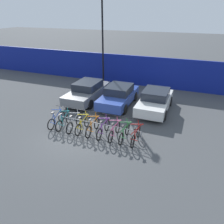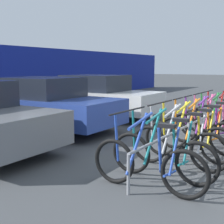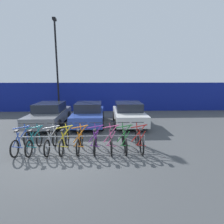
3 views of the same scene
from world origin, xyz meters
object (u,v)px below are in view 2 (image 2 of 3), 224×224
(bicycle_teal, at_px, (162,155))
(car_white, at_px, (97,96))
(bike_rack, at_px, (192,126))
(bicycle_orange, at_px, (198,133))
(bicycle_pink, at_px, (215,123))
(bicycle_blue, at_px, (147,164))
(car_blue, at_px, (44,104))
(bicycle_silver, at_px, (178,145))
(bicycle_yellow, at_px, (188,139))
(bicycle_purple, at_px, (207,128))
(bicycle_green, at_px, (220,120))

(bicycle_teal, bearing_deg, car_white, 42.35)
(bike_rack, height_order, bicycle_orange, bicycle_orange)
(bicycle_teal, bearing_deg, bicycle_pink, -1.64)
(bicycle_blue, relative_size, bicycle_pink, 1.00)
(bicycle_orange, xyz_separation_m, car_blue, (-0.01, 4.15, 0.31))
(bicycle_teal, relative_size, car_blue, 0.41)
(bicycle_teal, xyz_separation_m, bicycle_silver, (0.66, 0.00, 0.00))
(bike_rack, height_order, car_white, car_white)
(bicycle_silver, distance_m, bicycle_yellow, 0.53)
(bicycle_silver, height_order, bicycle_yellow, same)
(bicycle_purple, height_order, bicycle_pink, same)
(car_white, bearing_deg, bicycle_silver, -131.28)
(bicycle_blue, bearing_deg, bicycle_silver, -0.04)
(bike_rack, xyz_separation_m, bicycle_teal, (-1.85, -0.15, -0.12))
(bicycle_orange, bearing_deg, bicycle_pink, 2.80)
(bicycle_orange, height_order, bicycle_green, same)
(bicycle_yellow, bearing_deg, car_white, 54.12)
(bicycle_silver, height_order, car_blue, car_blue)
(bicycle_blue, distance_m, bicycle_purple, 2.93)
(bicycle_blue, bearing_deg, bike_rack, 3.56)
(bicycle_yellow, distance_m, bicycle_green, 2.41)
(bicycle_pink, bearing_deg, bicycle_purple, -177.40)
(bicycle_teal, height_order, car_white, car_white)
(bicycle_purple, bearing_deg, bike_rack, 163.21)
(bicycle_teal, xyz_separation_m, car_white, (4.33, 4.18, 0.31))
(bike_rack, bearing_deg, bicycle_pink, -7.02)
(bicycle_teal, distance_m, bicycle_purple, 2.42)
(bicycle_blue, relative_size, bicycle_purple, 1.00)
(bicycle_purple, xyz_separation_m, car_blue, (-0.63, 4.15, 0.31))
(bicycle_teal, xyz_separation_m, bicycle_yellow, (1.19, 0.00, 0.00))
(bicycle_pink, bearing_deg, bicycle_yellow, -177.40)
(bicycle_silver, relative_size, car_white, 0.41)
(bicycle_pink, height_order, car_white, car_white)
(bike_rack, xyz_separation_m, bicycle_pink, (1.21, -0.15, -0.12))
(bicycle_orange, distance_m, bicycle_purple, 0.62)
(bicycle_blue, xyz_separation_m, bicycle_teal, (0.51, 0.00, 0.00))
(bike_rack, xyz_separation_m, bicycle_orange, (-0.05, -0.15, -0.12))
(bike_rack, bearing_deg, bicycle_green, -4.85)
(bicycle_orange, distance_m, bicycle_green, 1.80)
(bicycle_silver, bearing_deg, car_blue, 72.87)
(bike_rack, distance_m, bicycle_green, 1.76)
(bicycle_silver, distance_m, bicycle_orange, 1.14)
(bicycle_pink, bearing_deg, bicycle_green, 2.60)
(car_blue, bearing_deg, bicycle_orange, -89.84)
(car_blue, bearing_deg, car_white, 0.63)
(bike_rack, bearing_deg, bicycle_purple, -14.57)
(bicycle_pink, relative_size, car_white, 0.41)
(bicycle_pink, relative_size, bicycle_green, 1.00)
(bicycle_purple, xyz_separation_m, bicycle_green, (1.18, 0.00, 0.00))
(car_blue, height_order, car_white, same)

